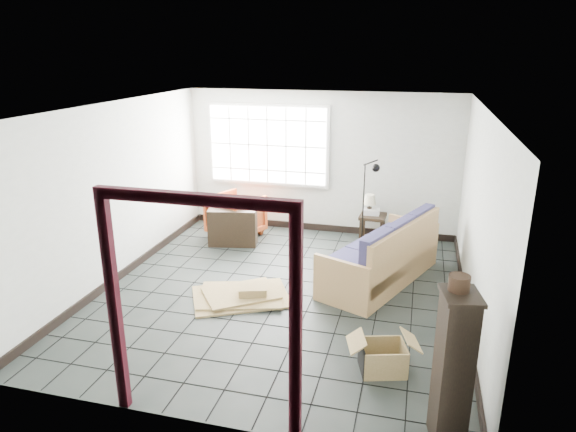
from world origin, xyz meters
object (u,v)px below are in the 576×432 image
(futon_sofa, at_px, (385,259))
(armchair, at_px, (236,213))
(tall_shelf, at_px, (453,369))
(side_table, at_px, (373,220))

(futon_sofa, bearing_deg, armchair, 177.52)
(futon_sofa, distance_m, tall_shelf, 3.27)
(side_table, distance_m, tall_shelf, 4.94)
(armchair, bearing_deg, side_table, -148.34)
(futon_sofa, xyz_separation_m, side_table, (-0.34, 1.65, 0.05))
(futon_sofa, height_order, tall_shelf, tall_shelf)
(side_table, relative_size, tall_shelf, 0.35)
(futon_sofa, xyz_separation_m, armchair, (-2.80, 1.34, 0.07))
(armchair, distance_m, tall_shelf, 5.75)
(armchair, relative_size, tall_shelf, 0.60)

